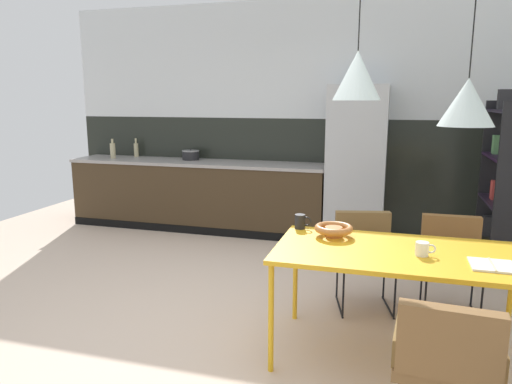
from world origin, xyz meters
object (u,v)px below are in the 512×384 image
armchair_far_side (365,247)px  pendant_lamp_over_table_far (467,102)px  open_book (492,265)px  mug_short_terracotta (423,249)px  mug_dark_espresso (301,222)px  pendant_lamp_over_table_near (357,75)px  armchair_corner_seat (451,253)px  armchair_near_window (447,352)px  refrigerator_column (356,165)px  dining_table (400,258)px  open_shelf_unit (502,181)px  cooking_pot (191,155)px  bottle_wine_green (136,150)px  fruit_bowl (334,229)px  bottle_spice_small (113,150)px

armchair_far_side → pendant_lamp_over_table_far: 1.55m
open_book → mug_short_terracotta: mug_short_terracotta is taller
mug_dark_espresso → pendant_lamp_over_table_near: bearing=-37.4°
armchair_corner_seat → armchair_near_window: size_ratio=0.96×
refrigerator_column → dining_table: (0.48, -2.65, -0.23)m
open_book → open_shelf_unit: bearing=78.0°
armchair_far_side → pendant_lamp_over_table_far: size_ratio=0.58×
cooking_pot → bottle_wine_green: bottle_wine_green is taller
pendant_lamp_over_table_far → pendant_lamp_over_table_near: bearing=173.0°
armchair_near_window → pendant_lamp_over_table_far: (0.10, 0.76, 1.17)m
open_book → refrigerator_column: bearing=109.6°
cooking_pot → bottle_wine_green: (-0.87, 0.10, 0.04)m
open_book → bottle_wine_green: 5.04m
refrigerator_column → open_book: refrigerator_column is taller
refrigerator_column → fruit_bowl: (0.03, -2.44, -0.13)m
mug_dark_espresso → bottle_spice_small: bearing=143.4°
bottle_wine_green → bottle_spice_small: bearing=-132.2°
fruit_bowl → bottle_spice_small: bottle_spice_small is taller
armchair_near_window → armchair_far_side: bearing=111.2°
bottle_wine_green → pendant_lamp_over_table_far: bearing=-36.8°
armchair_far_side → cooking_pot: 3.13m
armchair_corner_seat → open_book: (0.09, -1.04, 0.27)m
mug_short_terracotta → cooking_pot: cooking_pot is taller
dining_table → open_book: 0.53m
armchair_corner_seat → bottle_wine_green: bearing=-27.5°
armchair_near_window → dining_table: bearing=110.0°
dining_table → open_book: bearing=-16.0°
dining_table → cooking_pot: cooking_pot is taller
dining_table → open_book: size_ratio=6.50×
dining_table → open_shelf_unit: 2.31m
mug_dark_espresso → armchair_corner_seat: bearing=25.9°
armchair_near_window → mug_short_terracotta: size_ratio=6.42×
mug_dark_espresso → mug_short_terracotta: bearing=-25.4°
open_shelf_unit → refrigerator_column: bearing=-111.4°
pendant_lamp_over_table_near → mug_dark_espresso: bearing=142.6°
armchair_corner_seat → cooking_pot: 3.63m
pendant_lamp_over_table_near → pendant_lamp_over_table_far: size_ratio=0.89×
open_shelf_unit → pendant_lamp_over_table_near: pendant_lamp_over_table_near is taller
dining_table → refrigerator_column: bearing=100.3°
open_shelf_unit → pendant_lamp_over_table_near: 2.59m
cooking_pot → pendant_lamp_over_table_far: 4.14m
cooking_pot → bottle_wine_green: 0.88m
armchair_near_window → mug_dark_espresso: size_ratio=6.29×
armchair_near_window → open_shelf_unit: (0.76, 2.87, 0.39)m
mug_dark_espresso → pendant_lamp_over_table_far: size_ratio=0.10×
open_book → cooking_pot: (-3.18, 2.90, 0.21)m
armchair_near_window → cooking_pot: bearing=133.6°
dining_table → mug_dark_espresso: size_ratio=12.59×
dining_table → armchair_corner_seat: bearing=64.9°
armchair_corner_seat → open_shelf_unit: size_ratio=0.43×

